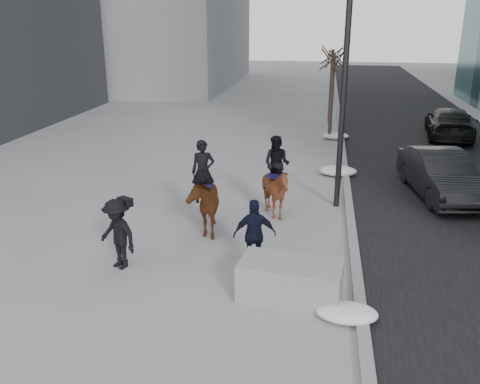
% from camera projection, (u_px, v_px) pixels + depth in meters
% --- Properties ---
extents(ground, '(120.00, 120.00, 0.00)m').
position_uv_depth(ground, '(232.00, 265.00, 12.52)').
color(ground, gray).
rests_on(ground, ground).
extents(road, '(8.00, 90.00, 0.01)m').
position_uv_depth(road, '(443.00, 166.00, 20.77)').
color(road, black).
rests_on(road, ground).
extents(curb, '(0.25, 90.00, 0.12)m').
position_uv_depth(curb, '(344.00, 160.00, 21.36)').
color(curb, gray).
rests_on(curb, ground).
extents(planter, '(2.29, 1.36, 0.87)m').
position_uv_depth(planter, '(290.00, 281.00, 10.90)').
color(planter, '#9A999C').
rests_on(planter, ground).
extents(car_near, '(2.33, 4.86, 1.54)m').
position_uv_depth(car_near, '(440.00, 174.00, 17.08)').
color(car_near, black).
rests_on(car_near, ground).
extents(car_far, '(2.70, 5.38, 1.50)m').
position_uv_depth(car_far, '(449.00, 123.00, 25.36)').
color(car_far, black).
rests_on(car_far, ground).
extents(tree_near, '(1.20, 1.20, 4.64)m').
position_uv_depth(tree_near, '(332.00, 93.00, 24.42)').
color(tree_near, '#3C2A23').
rests_on(tree_near, ground).
extents(tree_far, '(1.20, 1.20, 4.51)m').
position_uv_depth(tree_far, '(331.00, 82.00, 28.64)').
color(tree_far, '#3C2D23').
rests_on(tree_far, ground).
extents(mounted_left, '(1.41, 2.19, 2.61)m').
position_uv_depth(mounted_left, '(203.00, 198.00, 14.24)').
color(mounted_left, '#4F210F').
rests_on(mounted_left, ground).
extents(mounted_right, '(1.69, 1.80, 2.48)m').
position_uv_depth(mounted_right, '(276.00, 185.00, 15.24)').
color(mounted_right, '#47260E').
rests_on(mounted_right, ground).
extents(feeder, '(1.10, 0.96, 1.75)m').
position_uv_depth(feeder, '(255.00, 234.00, 12.12)').
color(feeder, black).
rests_on(feeder, ground).
extents(camera_crew, '(1.31, 1.11, 1.75)m').
position_uv_depth(camera_crew, '(118.00, 234.00, 12.13)').
color(camera_crew, black).
rests_on(camera_crew, ground).
extents(lamppost, '(0.25, 0.80, 9.09)m').
position_uv_depth(lamppost, '(347.00, 46.00, 14.79)').
color(lamppost, black).
rests_on(lamppost, ground).
extents(snow_piles, '(1.44, 16.90, 0.37)m').
position_uv_depth(snow_piles, '(338.00, 176.00, 18.90)').
color(snow_piles, silver).
rests_on(snow_piles, ground).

